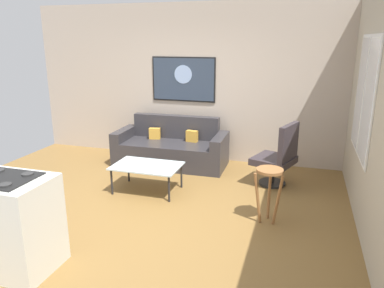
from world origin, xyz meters
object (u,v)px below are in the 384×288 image
object	(u,v)px
coffee_table	(147,167)
armchair	(279,156)
couch	(171,149)
wall_painting	(183,79)
bar_stool	(269,181)

from	to	relation	value
coffee_table	armchair	distance (m)	1.99
couch	armchair	xyz separation A→B (m)	(1.91, -0.49, 0.19)
couch	armchair	size ratio (longest dim) A/B	2.01
couch	wall_painting	xyz separation A→B (m)	(0.07, 0.50, 1.19)
bar_stool	wall_painting	bearing A→B (deg)	129.30
couch	wall_painting	distance (m)	1.29
couch	wall_painting	bearing A→B (deg)	81.86
couch	coffee_table	distance (m)	1.27
armchair	wall_painting	xyz separation A→B (m)	(-1.84, 0.98, 1.00)
armchair	bar_stool	distance (m)	1.23
coffee_table	wall_painting	distance (m)	2.07
bar_stool	wall_painting	xyz separation A→B (m)	(-1.81, 2.21, 0.94)
bar_stool	wall_painting	size ratio (longest dim) A/B	0.57
coffee_table	bar_stool	distance (m)	1.86
couch	armchair	world-z (taller)	armchair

